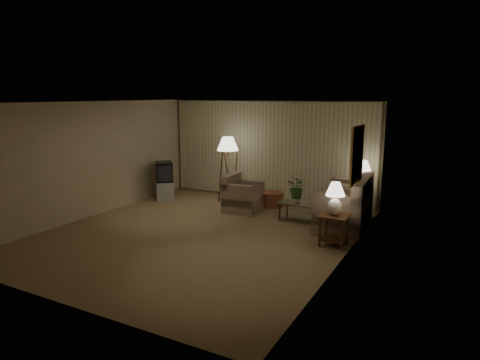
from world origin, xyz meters
name	(u,v)px	position (x,y,z in m)	size (l,w,h in m)	color
ground	(201,233)	(0.00, 0.00, 0.00)	(7.00, 7.00, 0.00)	tan
room_shell	(236,143)	(0.02, 1.51, 1.75)	(6.04, 7.02, 2.72)	beige
sofa	(344,206)	(2.50, 1.95, 0.44)	(2.11, 1.28, 0.87)	gray
armchair	(243,197)	(-0.02, 1.95, 0.36)	(0.98, 0.94, 0.72)	gray
side_table_near	(334,225)	(2.65, 0.60, 0.41)	(0.52, 0.52, 0.60)	#3D1F10
side_table_far	(361,199)	(2.65, 2.90, 0.40)	(0.51, 0.42, 0.60)	#3D1F10
table_lamp_near	(335,196)	(2.65, 0.60, 0.98)	(0.37, 0.37, 0.64)	white
table_lamp_far	(362,173)	(2.65, 2.90, 1.04)	(0.43, 0.43, 0.74)	white
coffee_table	(303,209)	(1.58, 1.85, 0.28)	(1.10, 0.60, 0.41)	silver
tv_cabinet	(165,190)	(-2.55, 2.08, 0.25)	(0.84, 0.87, 0.50)	#B5B5B8
crt_tv	(164,172)	(-2.55, 2.08, 0.76)	(0.74, 0.76, 0.53)	black
floor_lamp	(228,168)	(-0.82, 2.60, 0.92)	(0.57, 0.57, 1.75)	#3D1F10
ottoman	(272,199)	(0.44, 2.71, 0.19)	(0.57, 0.57, 0.38)	#9D4C35
vase	(297,199)	(1.43, 1.85, 0.50)	(0.16, 0.16, 0.17)	white
flowers	(297,184)	(1.43, 1.85, 0.84)	(0.46, 0.40, 0.51)	#3B662D
book	(312,205)	(1.83, 1.75, 0.42)	(0.15, 0.20, 0.02)	olive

